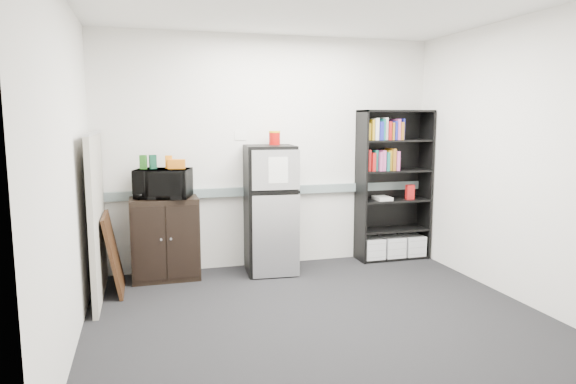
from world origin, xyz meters
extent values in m
plane|color=black|center=(0.00, 0.00, 0.00)|extent=(4.00, 4.00, 0.00)
cube|color=silver|center=(0.00, 1.75, 1.35)|extent=(4.00, 0.02, 2.70)
cube|color=silver|center=(2.00, 0.00, 1.35)|extent=(0.02, 3.50, 2.70)
cube|color=silver|center=(-2.00, 0.00, 1.35)|extent=(0.02, 3.50, 2.70)
cube|color=white|center=(0.00, 0.00, 2.70)|extent=(4.00, 3.50, 0.02)
cube|color=gray|center=(0.00, 1.72, 0.90)|extent=(3.92, 0.05, 0.10)
cube|color=white|center=(-0.35, 1.74, 1.55)|extent=(0.14, 0.00, 0.10)
cube|color=black|center=(1.09, 1.56, 0.93)|extent=(0.02, 0.34, 1.85)
cube|color=black|center=(1.97, 1.56, 0.93)|extent=(0.02, 0.34, 1.85)
cube|color=black|center=(1.53, 1.72, 0.93)|extent=(0.90, 0.02, 1.85)
cube|color=black|center=(1.53, 1.56, 1.84)|extent=(0.90, 0.34, 0.02)
cube|color=black|center=(1.53, 1.56, 0.02)|extent=(0.85, 0.32, 0.03)
cube|color=black|center=(1.53, 1.56, 0.37)|extent=(0.85, 0.32, 0.03)
cube|color=black|center=(1.53, 1.56, 0.74)|extent=(0.85, 0.32, 0.02)
cube|color=black|center=(1.53, 1.56, 1.11)|extent=(0.85, 0.32, 0.02)
cube|color=black|center=(1.53, 1.56, 1.48)|extent=(0.85, 0.32, 0.02)
cube|color=silver|center=(1.25, 1.55, 0.16)|extent=(0.25, 0.30, 0.25)
cube|color=silver|center=(1.53, 1.55, 0.16)|extent=(0.25, 0.30, 0.25)
cube|color=silver|center=(1.81, 1.55, 0.16)|extent=(0.25, 0.30, 0.25)
cube|color=#A69E93|center=(-1.90, 1.08, 0.80)|extent=(0.05, 1.30, 1.60)
cube|color=#B2B2B7|center=(-1.90, 1.08, 1.61)|extent=(0.06, 1.30, 0.02)
cube|color=black|center=(-1.25, 1.50, 0.45)|extent=(0.72, 0.45, 0.90)
cube|color=black|center=(-1.42, 1.27, 0.45)|extent=(0.33, 0.01, 0.79)
cube|color=black|center=(-1.07, 1.27, 0.45)|extent=(0.33, 0.01, 0.79)
cylinder|color=#B2B2B7|center=(-1.30, 1.26, 0.50)|extent=(0.02, 0.02, 0.02)
cylinder|color=#B2B2B7|center=(-1.20, 1.26, 0.50)|extent=(0.02, 0.02, 0.02)
imported|color=black|center=(-1.25, 1.48, 1.06)|extent=(0.66, 0.53, 0.31)
cube|color=#225F1B|center=(-1.45, 1.52, 1.29)|extent=(0.08, 0.07, 0.15)
cube|color=#0D3B27|center=(-1.35, 1.52, 1.29)|extent=(0.08, 0.07, 0.15)
cube|color=orange|center=(-1.18, 1.52, 1.28)|extent=(0.08, 0.06, 0.14)
cube|color=orange|center=(-1.10, 1.47, 1.26)|extent=(0.19, 0.13, 0.10)
cube|color=black|center=(-0.08, 1.43, 0.72)|extent=(0.59, 0.59, 1.43)
cube|color=silver|center=(-0.08, 1.15, 1.20)|extent=(0.52, 0.06, 0.43)
cube|color=silver|center=(-0.08, 1.15, 0.47)|extent=(0.52, 0.06, 0.92)
cube|color=black|center=(-0.08, 1.13, 0.96)|extent=(0.52, 0.05, 0.03)
cube|color=white|center=(-0.06, 1.13, 1.20)|extent=(0.21, 0.02, 0.28)
cube|color=black|center=(-0.08, 1.43, 1.44)|extent=(0.59, 0.59, 0.02)
cylinder|color=#AA0B07|center=(0.01, 1.55, 1.53)|extent=(0.13, 0.13, 0.16)
cylinder|color=gold|center=(0.01, 1.55, 1.62)|extent=(0.13, 0.13, 0.02)
cube|color=black|center=(-1.77, 1.18, 0.40)|extent=(0.18, 0.63, 0.80)
cube|color=beige|center=(-1.75, 1.18, 0.40)|extent=(0.13, 0.53, 0.68)
camera|label=1|loc=(-1.45, -4.14, 1.76)|focal=32.00mm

